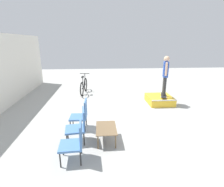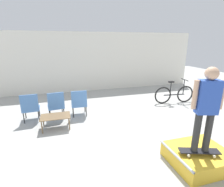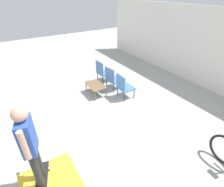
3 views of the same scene
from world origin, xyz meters
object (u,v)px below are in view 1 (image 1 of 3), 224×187
Objects in this scene: patio_chair_right at (81,114)px; bicycle at (84,86)px; patio_chair_left at (75,141)px; person_skater at (165,73)px; patio_chair_center at (79,125)px; skate_ramp_box at (159,100)px; skateboard_on_ramp at (164,95)px; coffee_table at (106,129)px.

patio_chair_right is 4.01m from bicycle.
person_skater is at bearing 133.28° from patio_chair_left.
patio_chair_left is at bearing -7.23° from patio_chair_center.
bicycle is (1.84, 3.51, 0.22)m from skate_ramp_box.
skate_ramp_box is 4.95m from patio_chair_left.
bicycle is (4.00, 0.25, -0.12)m from patio_chair_right.
skate_ramp_box is 1.27× the size of patio_chair_left.
skateboard_on_ramp is 0.48× the size of person_skater.
patio_chair_right is (-2.03, 3.38, 0.09)m from skateboard_on_ramp.
patio_chair_right is (-2.03, 3.38, -0.91)m from person_skater.
bicycle is at bearing 80.39° from skateboard_on_ramp.
coffee_table is at bearing 152.80° from person_skater.
skateboard_on_ramp is 0.47× the size of bicycle.
skate_ramp_box is 3.92m from patio_chair_right.
skate_ramp_box is at bearing 59.48° from person_skater.
person_skater reaches higher than skate_ramp_box.
patio_chair_left is (-3.59, 3.38, 0.09)m from skateboard_on_ramp.
patio_chair_center and patio_chair_right have the same top height.
bicycle is at bearing 77.52° from person_skater.
patio_chair_center is 0.77m from patio_chair_right.
bicycle is (4.78, 0.99, 0.03)m from coffee_table.
bicycle is at bearing 11.74° from coffee_table.
person_skater is 4.00m from coffee_table.
bicycle reaches higher than skate_ramp_box.
person_skater is 4.05m from patio_chair_right.
coffee_table is 0.90× the size of patio_chair_left.
skate_ramp_box is 4.39m from patio_chair_center.
patio_chair_right reaches higher than coffee_table.
patio_chair_left is at bearing -171.02° from bicycle.
patio_chair_right is at bearing -170.01° from bicycle.
patio_chair_center is at bearing -170.60° from bicycle.
bicycle is (1.97, 3.63, -0.02)m from skateboard_on_ramp.
skate_ramp_box is 1.48× the size of skateboard_on_ramp.
person_skater is 4.26m from bicycle.
patio_chair_left is 0.54× the size of bicycle.
person_skater is 1.78× the size of patio_chair_right.
patio_chair_left is (-3.59, 3.38, -0.91)m from person_skater.
person_skater is (-0.13, -0.12, 1.24)m from skate_ramp_box.
patio_chair_right is (0.77, -0.00, 0.00)m from patio_chair_center.
patio_chair_center is at bearing 131.90° from skate_ramp_box.
person_skater is 5.01m from patio_chair_left.
person_skater is at bearing 18.88° from skateboard_on_ramp.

